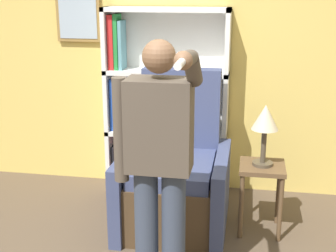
{
  "coord_description": "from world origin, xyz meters",
  "views": [
    {
      "loc": [
        0.63,
        -2.37,
        1.94
      ],
      "look_at": [
        0.1,
        0.69,
        1.01
      ],
      "focal_mm": 50.0,
      "sensor_mm": 36.0,
      "label": 1
    }
  ],
  "objects_px": {
    "person_standing": "(159,160)",
    "side_table": "(262,180)",
    "table_lamp": "(265,122)",
    "bookcase": "(157,103)",
    "armchair": "(176,180)"
  },
  "relations": [
    {
      "from": "side_table",
      "to": "table_lamp",
      "type": "distance_m",
      "value": 0.49
    },
    {
      "from": "armchair",
      "to": "person_standing",
      "type": "relative_size",
      "value": 0.77
    },
    {
      "from": "bookcase",
      "to": "side_table",
      "type": "bearing_deg",
      "value": -34.87
    },
    {
      "from": "armchair",
      "to": "person_standing",
      "type": "height_order",
      "value": "person_standing"
    },
    {
      "from": "table_lamp",
      "to": "person_standing",
      "type": "bearing_deg",
      "value": -124.0
    },
    {
      "from": "person_standing",
      "to": "side_table",
      "type": "bearing_deg",
      "value": 56.0
    },
    {
      "from": "bookcase",
      "to": "armchair",
      "type": "relative_size",
      "value": 1.39
    },
    {
      "from": "person_standing",
      "to": "bookcase",
      "type": "bearing_deg",
      "value": 101.46
    },
    {
      "from": "person_standing",
      "to": "side_table",
      "type": "height_order",
      "value": "person_standing"
    },
    {
      "from": "armchair",
      "to": "side_table",
      "type": "distance_m",
      "value": 0.71
    },
    {
      "from": "person_standing",
      "to": "side_table",
      "type": "xyz_separation_m",
      "value": [
        0.65,
        0.97,
        -0.49
      ]
    },
    {
      "from": "person_standing",
      "to": "table_lamp",
      "type": "relative_size",
      "value": 3.36
    },
    {
      "from": "bookcase",
      "to": "armchair",
      "type": "xyz_separation_m",
      "value": [
        0.28,
        -0.66,
        -0.49
      ]
    },
    {
      "from": "side_table",
      "to": "table_lamp",
      "type": "height_order",
      "value": "table_lamp"
    },
    {
      "from": "armchair",
      "to": "person_standing",
      "type": "distance_m",
      "value": 1.14
    }
  ]
}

